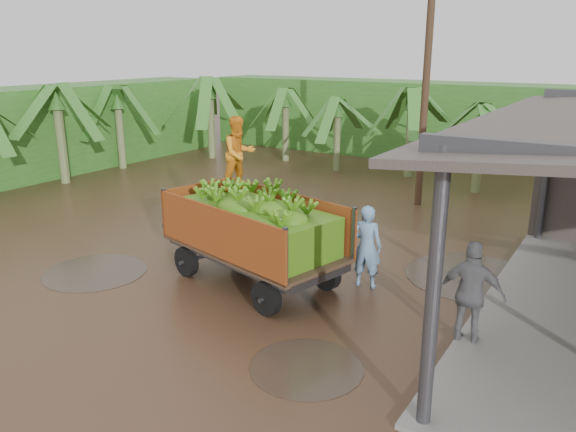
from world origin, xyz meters
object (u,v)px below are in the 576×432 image
(man_blue, at_px, (366,246))
(man_grey, at_px, (471,294))
(utility_pole, at_px, (426,78))
(banana_trailer, at_px, (253,227))

(man_blue, bearing_deg, man_grey, 142.35)
(man_blue, relative_size, utility_pole, 0.23)
(banana_trailer, bearing_deg, utility_pole, 97.98)
(man_blue, bearing_deg, utility_pole, -89.29)
(banana_trailer, xyz_separation_m, utility_pole, (0.86, 8.40, 2.89))
(banana_trailer, height_order, man_grey, banana_trailer)
(man_blue, distance_m, man_grey, 2.98)
(man_blue, height_order, utility_pole, utility_pole)
(man_grey, height_order, utility_pole, utility_pole)
(banana_trailer, relative_size, man_grey, 3.05)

